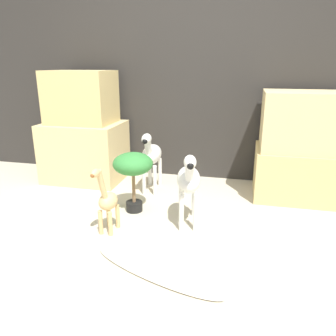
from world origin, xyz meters
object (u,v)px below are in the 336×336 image
(giraffe_figurine, at_px, (107,201))
(surfboard, at_px, (154,270))
(zebra_right, at_px, (189,180))
(potted_palm_front, at_px, (133,167))
(zebra_left, at_px, (151,155))

(giraffe_figurine, relative_size, surfboard, 0.58)
(zebra_right, bearing_deg, potted_palm_front, 164.11)
(zebra_right, height_order, potted_palm_front, zebra_right)
(zebra_right, bearing_deg, surfboard, -97.96)
(giraffe_figurine, xyz_separation_m, potted_palm_front, (0.07, 0.44, 0.16))
(zebra_left, xyz_separation_m, giraffe_figurine, (-0.09, -0.98, -0.13))
(giraffe_figurine, distance_m, surfboard, 0.73)
(zebra_right, xyz_separation_m, zebra_left, (-0.53, 0.70, 0.00))
(zebra_right, height_order, zebra_left, same)
(zebra_right, distance_m, potted_palm_front, 0.56)
(surfboard, bearing_deg, giraffe_figurine, 139.19)
(zebra_right, relative_size, giraffe_figurine, 1.14)
(zebra_right, xyz_separation_m, giraffe_figurine, (-0.61, -0.28, -0.13))
(potted_palm_front, height_order, surfboard, potted_palm_front)
(giraffe_figurine, bearing_deg, zebra_right, 24.82)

